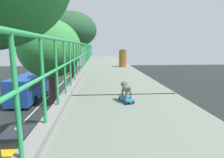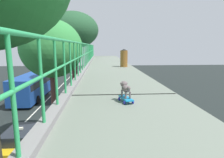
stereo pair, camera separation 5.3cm
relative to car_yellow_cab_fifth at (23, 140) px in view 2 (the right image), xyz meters
The scene contains 9 objects.
overpass_deck 10.81m from the car_yellow_cab_fifth, 56.74° to the right, with size 2.58×37.40×0.51m.
green_railing 10.50m from the car_yellow_cab_fifth, 63.17° to the right, with size 0.20×35.53×1.23m.
car_yellow_cab_fifth is the anchor object (origin of this frame).
city_bus 13.06m from the car_yellow_cab_fifth, 105.62° to the left, with size 2.66×10.22×3.05m.
roadside_tree_far 5.95m from the car_yellow_cab_fifth, 34.00° to the left, with size 3.95×3.95×8.21m.
roadside_tree_farthest 12.08m from the car_yellow_cab_fifth, 77.56° to the left, with size 5.38×5.38×10.11m.
toy_skateboard 10.40m from the car_yellow_cab_fifth, 54.15° to the right, with size 0.28×0.46×0.09m.
small_dog 10.48m from the car_yellow_cab_fifth, 54.09° to the right, with size 0.21×0.37×0.32m.
litter_bin 8.14m from the car_yellow_cab_fifth, 11.04° to the right, with size 0.40×0.40×0.95m.
Camera 2 is at (0.50, -2.74, 6.49)m, focal length 29.48 mm.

